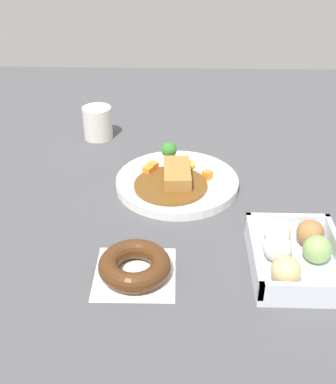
{
  "coord_description": "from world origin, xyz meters",
  "views": [
    {
      "loc": [
        0.77,
        -0.03,
        0.5
      ],
      "look_at": [
        0.02,
        -0.05,
        0.03
      ],
      "focal_mm": 45.31,
      "sensor_mm": 36.0,
      "label": 1
    }
  ],
  "objects_px": {
    "donut_box": "(295,254)",
    "coffee_mug": "(98,123)",
    "chocolate_ring_donut": "(135,266)",
    "curry_plate": "(176,181)"
  },
  "relations": [
    {
      "from": "donut_box",
      "to": "chocolate_ring_donut",
      "type": "distance_m",
      "value": 0.25
    },
    {
      "from": "curry_plate",
      "to": "coffee_mug",
      "type": "xyz_separation_m",
      "value": [
        -0.22,
        -0.19,
        0.02
      ]
    },
    {
      "from": "curry_plate",
      "to": "chocolate_ring_donut",
      "type": "xyz_separation_m",
      "value": [
        0.26,
        -0.06,
        0.0
      ]
    },
    {
      "from": "chocolate_ring_donut",
      "to": "coffee_mug",
      "type": "height_order",
      "value": "coffee_mug"
    },
    {
      "from": "donut_box",
      "to": "chocolate_ring_donut",
      "type": "height_order",
      "value": "donut_box"
    },
    {
      "from": "donut_box",
      "to": "coffee_mug",
      "type": "relative_size",
      "value": 2.34
    },
    {
      "from": "curry_plate",
      "to": "donut_box",
      "type": "bearing_deg",
      "value": 38.79
    },
    {
      "from": "curry_plate",
      "to": "donut_box",
      "type": "distance_m",
      "value": 0.3
    },
    {
      "from": "curry_plate",
      "to": "coffee_mug",
      "type": "relative_size",
      "value": 3.22
    },
    {
      "from": "donut_box",
      "to": "coffee_mug",
      "type": "height_order",
      "value": "coffee_mug"
    }
  ]
}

